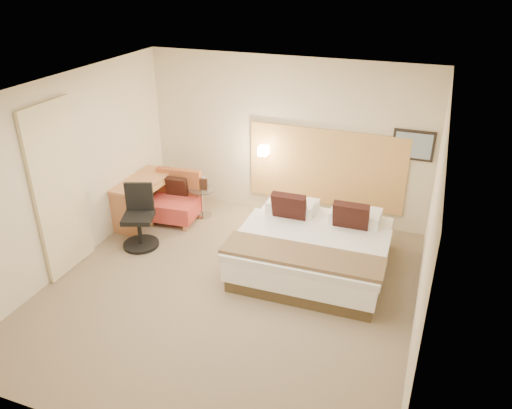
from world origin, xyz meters
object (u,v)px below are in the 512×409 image
(side_table, at_px, (202,201))
(desk, at_px, (144,188))
(bed, at_px, (313,248))
(lounge_chair, at_px, (175,201))
(desk_chair, at_px, (139,222))

(side_table, height_order, desk, desk)
(bed, xyz_separation_m, lounge_chair, (-2.59, 0.65, 0.00))
(bed, xyz_separation_m, desk_chair, (-2.68, -0.31, 0.08))
(lounge_chair, xyz_separation_m, side_table, (0.39, 0.25, -0.04))
(bed, distance_m, side_table, 2.38)
(side_table, bearing_deg, desk_chair, -111.44)
(bed, xyz_separation_m, desk, (-3.03, 0.43, 0.27))
(bed, height_order, desk, bed)
(desk_chair, bearing_deg, desk, 115.91)
(desk, bearing_deg, bed, -8.01)
(lounge_chair, bearing_deg, bed, -14.14)
(lounge_chair, bearing_deg, desk, -153.15)
(desk_chair, bearing_deg, side_table, 68.56)
(side_table, bearing_deg, lounge_chair, -146.69)
(lounge_chair, xyz_separation_m, desk, (-0.45, -0.23, 0.26))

